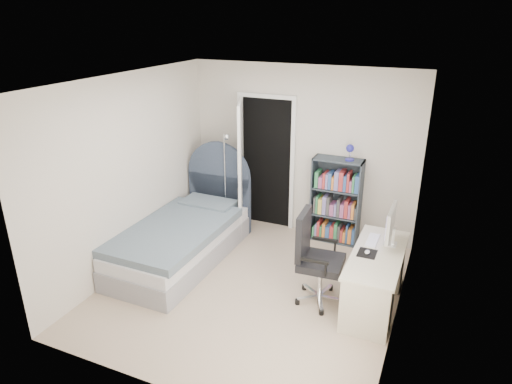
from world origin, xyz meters
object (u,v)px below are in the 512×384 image
at_px(nightstand, 217,196).
at_px(floor_lamp, 226,193).
at_px(desk, 376,276).
at_px(office_chair, 314,253).
at_px(bookcase, 337,203).
at_px(bed, 184,236).

xyz_separation_m(nightstand, floor_lamp, (0.35, -0.34, 0.22)).
relative_size(desk, office_chair, 1.24).
distance_m(bookcase, office_chair, 1.59).
height_order(floor_lamp, office_chair, floor_lamp).
bearing_deg(bed, desk, -1.61).
bearing_deg(bookcase, desk, -59.55).
distance_m(bed, floor_lamp, 0.99).
bearing_deg(nightstand, bookcase, 1.88).
bearing_deg(office_chair, desk, 15.69).
distance_m(floor_lamp, office_chair, 2.09).
height_order(bed, bookcase, bookcase).
height_order(nightstand, desk, desk).
distance_m(floor_lamp, bookcase, 1.63).
height_order(bed, desk, bed).
height_order(bed, floor_lamp, floor_lamp).
distance_m(bed, nightstand, 1.27).
relative_size(bed, nightstand, 3.58).
bearing_deg(desk, bookcase, 120.45).
bearing_deg(nightstand, floor_lamp, -44.20).
bearing_deg(desk, bed, 178.39).
distance_m(bed, office_chair, 1.94).
bearing_deg(bed, office_chair, -7.91).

